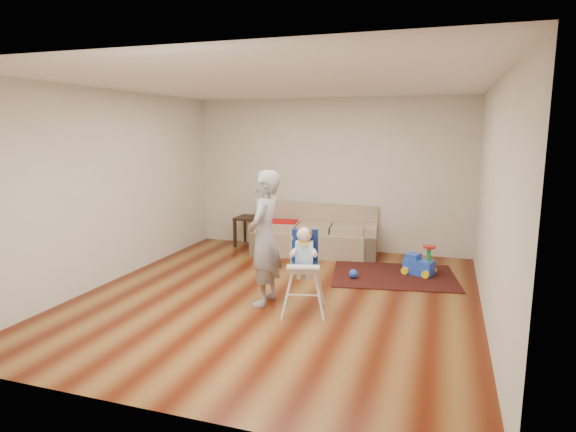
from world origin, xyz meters
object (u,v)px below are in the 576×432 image
(ride_on_toy, at_px, (419,259))
(toy_ball, at_px, (353,274))
(adult, at_px, (264,238))
(sofa, at_px, (315,230))
(high_chair, at_px, (304,272))
(side_table, at_px, (252,231))

(ride_on_toy, height_order, toy_ball, ride_on_toy)
(ride_on_toy, relative_size, adult, 0.27)
(sofa, relative_size, ride_on_toy, 4.86)
(high_chair, height_order, adult, adult)
(ride_on_toy, bearing_deg, high_chair, -102.31)
(sofa, bearing_deg, adult, -95.17)
(toy_ball, bearing_deg, ride_on_toy, 30.20)
(side_table, bearing_deg, sofa, -9.96)
(adult, bearing_deg, side_table, -155.43)
(side_table, distance_m, toy_ball, 2.67)
(side_table, xyz_separation_m, ride_on_toy, (3.10, -0.96, -0.03))
(ride_on_toy, height_order, high_chair, high_chair)
(side_table, bearing_deg, adult, -64.57)
(high_chair, bearing_deg, ride_on_toy, 45.19)
(ride_on_toy, bearing_deg, adult, -114.82)
(toy_ball, height_order, adult, adult)
(sofa, bearing_deg, high_chair, -83.74)
(toy_ball, relative_size, high_chair, 0.13)
(side_table, distance_m, ride_on_toy, 3.24)
(side_table, height_order, toy_ball, side_table)
(toy_ball, bearing_deg, high_chair, -102.32)
(sofa, distance_m, ride_on_toy, 1.97)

